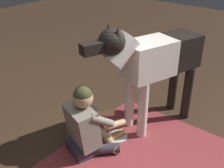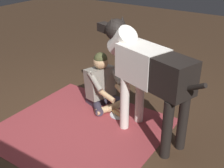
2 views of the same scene
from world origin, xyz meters
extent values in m
plane|color=#412D1D|center=(0.00, 0.00, 0.00)|extent=(14.88, 14.88, 0.00)
cube|color=#95363B|center=(-0.13, 0.08, 0.00)|extent=(1.98, 1.85, 0.01)
cube|color=#3C3545|center=(0.08, -0.62, 0.06)|extent=(0.34, 0.40, 0.12)
cylinder|color=#3C3545|center=(-0.12, -0.71, 0.07)|extent=(0.41, 0.15, 0.11)
cylinder|color=tan|center=(-0.24, -0.60, 0.06)|extent=(0.18, 0.37, 0.09)
cylinder|color=#3C3545|center=(-0.02, -0.42, 0.07)|extent=(0.37, 0.36, 0.11)
cylinder|color=tan|center=(-0.18, -0.44, 0.06)|extent=(0.23, 0.37, 0.09)
cube|color=gray|center=(0.06, -0.61, 0.34)|extent=(0.38, 0.46, 0.46)
cylinder|color=gray|center=(-0.12, -0.73, 0.46)|extent=(0.30, 0.17, 0.24)
cylinder|color=tan|center=(-0.30, -0.62, 0.30)|extent=(0.27, 0.19, 0.12)
cylinder|color=gray|center=(-0.01, -0.40, 0.46)|extent=(0.30, 0.17, 0.24)
cylinder|color=tan|center=(-0.22, -0.38, 0.30)|extent=(0.28, 0.12, 0.12)
sphere|color=tan|center=(0.04, -0.60, 0.67)|extent=(0.21, 0.21, 0.21)
sphere|color=#444627|center=(0.04, -0.60, 0.71)|extent=(0.19, 0.19, 0.19)
cylinder|color=white|center=(-0.57, -0.26, 0.35)|extent=(0.11, 0.11, 0.71)
cylinder|color=white|center=(-0.65, -0.50, 0.35)|extent=(0.11, 0.11, 0.71)
cylinder|color=black|center=(-1.24, -0.03, 0.35)|extent=(0.11, 0.11, 0.71)
cylinder|color=black|center=(-1.33, -0.28, 0.35)|extent=(0.11, 0.11, 0.71)
cube|color=white|center=(-0.75, -0.34, 0.91)|extent=(0.65, 0.53, 0.41)
cube|color=black|center=(-1.16, -0.20, 0.91)|extent=(0.57, 0.48, 0.39)
cylinder|color=white|center=(-0.40, -0.46, 1.09)|extent=(0.47, 0.37, 0.41)
sphere|color=black|center=(-0.29, -0.49, 1.20)|extent=(0.27, 0.27, 0.27)
cube|color=black|center=(-0.07, -0.56, 1.18)|extent=(0.23, 0.18, 0.11)
cone|color=black|center=(-0.28, -0.41, 1.30)|extent=(0.12, 0.12, 0.12)
cone|color=black|center=(-0.33, -0.56, 1.30)|extent=(0.12, 0.12, 0.12)
cylinder|color=black|center=(-1.41, -0.11, 0.87)|extent=(0.36, 0.16, 0.24)
cylinder|color=silver|center=(-0.36, -0.47, 0.01)|extent=(0.25, 0.25, 0.01)
cylinder|color=#DCB069|center=(-0.37, -0.49, 0.04)|extent=(0.20, 0.10, 0.05)
cylinder|color=#DCB069|center=(-0.35, -0.45, 0.04)|extent=(0.20, 0.10, 0.05)
cylinder|color=#AF533A|center=(-0.36, -0.47, 0.04)|extent=(0.20, 0.09, 0.04)
camera|label=1|loc=(1.74, 1.14, 2.12)|focal=44.84mm
camera|label=2|loc=(-2.18, 2.43, 2.17)|focal=46.39mm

